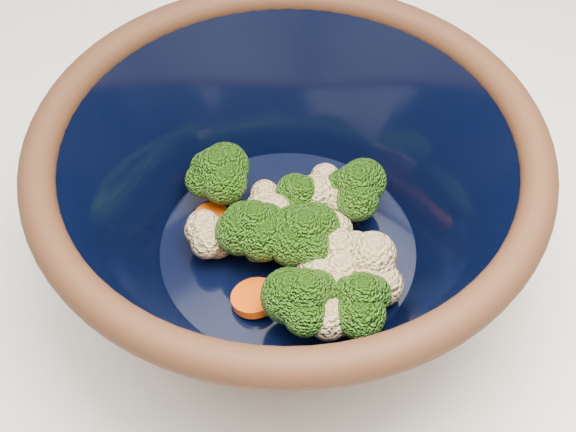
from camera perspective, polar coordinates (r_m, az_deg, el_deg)
mixing_bowl at (r=0.51m, az=0.00°, el=0.94°), size 0.36×0.36×0.14m
vegetable_pile at (r=0.51m, az=1.28°, el=-1.59°), size 0.13×0.18×0.05m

